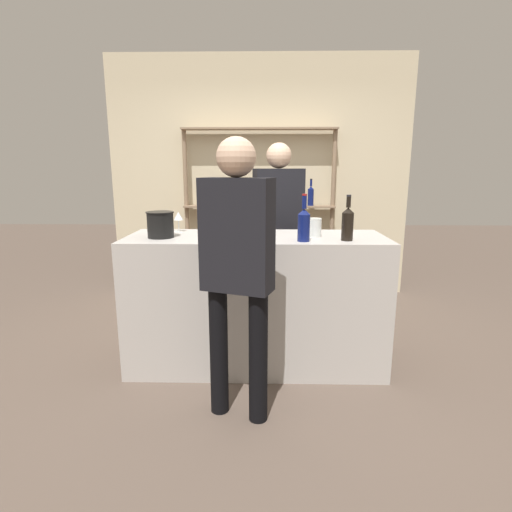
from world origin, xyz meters
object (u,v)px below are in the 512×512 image
(counter_bottle_3, at_px, (246,219))
(customer_center, at_px, (237,259))
(wine_glass, at_px, (178,217))
(cork_jar, at_px, (314,227))
(counter_bottle_1, at_px, (348,223))
(counter_bottle_2, at_px, (219,221))
(server_behind_counter, at_px, (278,222))
(ice_bucket, at_px, (160,225))
(counter_bottle_0, at_px, (304,224))

(counter_bottle_3, distance_m, customer_center, 0.72)
(wine_glass, relative_size, cork_jar, 1.16)
(wine_glass, bearing_deg, counter_bottle_3, -21.04)
(counter_bottle_1, distance_m, counter_bottle_2, 0.90)
(counter_bottle_2, height_order, server_behind_counter, server_behind_counter)
(counter_bottle_2, distance_m, ice_bucket, 0.45)
(cork_jar, xyz_separation_m, server_behind_counter, (-0.24, 0.78, -0.06))
(wine_glass, bearing_deg, cork_jar, -11.50)
(cork_jar, bearing_deg, counter_bottle_3, 179.67)
(counter_bottle_0, relative_size, customer_center, 0.19)
(cork_jar, bearing_deg, wine_glass, 168.50)
(counter_bottle_0, xyz_separation_m, cork_jar, (0.10, 0.20, -0.06))
(counter_bottle_2, bearing_deg, counter_bottle_0, -3.67)
(counter_bottle_1, bearing_deg, wine_glass, 163.36)
(counter_bottle_0, xyz_separation_m, ice_bucket, (-1.03, 0.13, -0.03))
(counter_bottle_2, xyz_separation_m, wine_glass, (-0.37, 0.38, -0.01))
(counter_bottle_1, height_order, ice_bucket, counter_bottle_1)
(counter_bottle_1, height_order, counter_bottle_3, counter_bottle_3)
(counter_bottle_3, relative_size, customer_center, 0.20)
(wine_glass, xyz_separation_m, server_behind_counter, (0.82, 0.56, -0.11))
(ice_bucket, height_order, customer_center, customer_center)
(counter_bottle_1, height_order, counter_bottle_2, counter_bottle_2)
(counter_bottle_1, distance_m, server_behind_counter, 1.05)
(counter_bottle_2, bearing_deg, server_behind_counter, 64.58)
(counter_bottle_3, distance_m, ice_bucket, 0.63)
(counter_bottle_0, bearing_deg, customer_center, -130.68)
(cork_jar, bearing_deg, counter_bottle_1, -37.78)
(server_behind_counter, bearing_deg, wine_glass, -69.25)
(customer_center, bearing_deg, ice_bucket, 63.10)
(counter_bottle_1, distance_m, counter_bottle_3, 0.74)
(server_behind_counter, bearing_deg, ice_bucket, -60.13)
(server_behind_counter, bearing_deg, counter_bottle_3, -32.69)
(counter_bottle_0, distance_m, customer_center, 0.67)
(counter_bottle_0, height_order, cork_jar, counter_bottle_0)
(ice_bucket, xyz_separation_m, server_behind_counter, (0.89, 0.85, -0.09))
(counter_bottle_2, height_order, cork_jar, counter_bottle_2)
(counter_bottle_1, bearing_deg, counter_bottle_2, 179.95)
(counter_bottle_0, relative_size, counter_bottle_1, 1.02)
(counter_bottle_3, relative_size, cork_jar, 2.45)
(counter_bottle_2, bearing_deg, cork_jar, 13.35)
(counter_bottle_3, distance_m, cork_jar, 0.51)
(wine_glass, xyz_separation_m, cork_jar, (1.06, -0.22, -0.05))
(counter_bottle_2, distance_m, cork_jar, 0.71)
(wine_glass, bearing_deg, counter_bottle_1, -16.64)
(counter_bottle_0, xyz_separation_m, server_behind_counter, (-0.14, 0.98, -0.11))
(wine_glass, relative_size, customer_center, 0.09)
(counter_bottle_0, bearing_deg, wine_glass, 156.55)
(server_behind_counter, bearing_deg, counter_bottle_1, 11.77)
(server_behind_counter, bearing_deg, cork_jar, 3.31)
(counter_bottle_2, xyz_separation_m, counter_bottle_3, (0.18, 0.17, -0.01))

